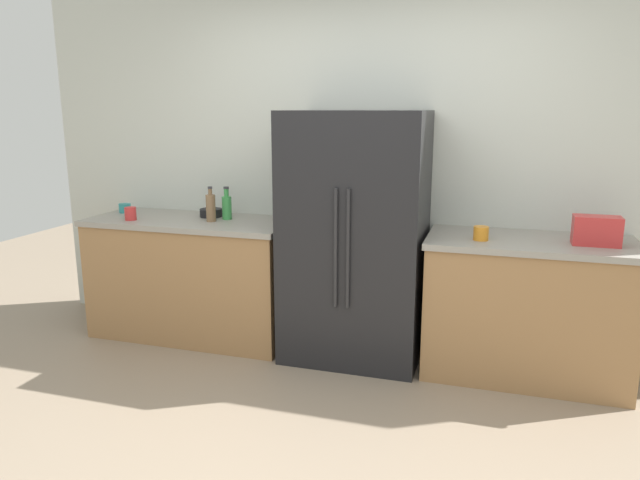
# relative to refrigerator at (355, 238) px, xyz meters

# --- Properties ---
(ground_plane) EXTENTS (10.72, 10.72, 0.00)m
(ground_plane) POSITION_rel_refrigerator_xyz_m (0.05, -1.31, -0.85)
(ground_plane) COLOR gray
(kitchen_back_panel) EXTENTS (5.36, 0.10, 2.72)m
(kitchen_back_panel) POSITION_rel_refrigerator_xyz_m (0.05, 0.41, 0.51)
(kitchen_back_panel) COLOR silver
(kitchen_back_panel) RESTS_ON ground_plane
(counter_left) EXTENTS (1.55, 0.68, 0.91)m
(counter_left) POSITION_rel_refrigerator_xyz_m (-1.27, 0.02, -0.40)
(counter_left) COLOR #9E7247
(counter_left) RESTS_ON ground_plane
(counter_right) EXTENTS (1.29, 0.68, 0.91)m
(counter_right) POSITION_rel_refrigerator_xyz_m (1.14, 0.02, -0.40)
(counter_right) COLOR #9E7247
(counter_right) RESTS_ON ground_plane
(refrigerator) EXTENTS (0.94, 0.70, 1.71)m
(refrigerator) POSITION_rel_refrigerator_xyz_m (0.00, 0.00, 0.00)
(refrigerator) COLOR black
(refrigerator) RESTS_ON ground_plane
(toaster) EXTENTS (0.27, 0.14, 0.18)m
(toaster) POSITION_rel_refrigerator_xyz_m (1.50, -0.02, 0.15)
(toaster) COLOR red
(toaster) RESTS_ON counter_right
(bottle_a) EXTENTS (0.07, 0.07, 0.26)m
(bottle_a) POSITION_rel_refrigerator_xyz_m (-1.08, -0.02, 0.16)
(bottle_a) COLOR brown
(bottle_a) RESTS_ON counter_left
(bottle_b) EXTENTS (0.07, 0.07, 0.24)m
(bottle_b) POSITION_rel_refrigerator_xyz_m (-1.00, 0.09, 0.15)
(bottle_b) COLOR green
(bottle_b) RESTS_ON counter_left
(cup_a) EXTENTS (0.09, 0.09, 0.07)m
(cup_a) POSITION_rel_refrigerator_xyz_m (-1.91, 0.11, 0.09)
(cup_a) COLOR teal
(cup_a) RESTS_ON counter_left
(cup_b) EXTENTS (0.09, 0.09, 0.09)m
(cup_b) POSITION_rel_refrigerator_xyz_m (0.83, -0.09, 0.10)
(cup_b) COLOR orange
(cup_b) RESTS_ON counter_right
(cup_c) EXTENTS (0.08, 0.08, 0.10)m
(cup_c) POSITION_rel_refrigerator_xyz_m (-1.68, -0.15, 0.10)
(cup_c) COLOR red
(cup_c) RESTS_ON counter_left
(bowl_a) EXTENTS (0.17, 0.17, 0.06)m
(bowl_a) POSITION_rel_refrigerator_xyz_m (-1.17, 0.15, 0.09)
(bowl_a) COLOR black
(bowl_a) RESTS_ON counter_left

